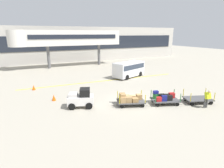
% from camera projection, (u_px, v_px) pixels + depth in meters
% --- Properties ---
extents(ground_plane, '(120.00, 120.00, 0.00)m').
position_uv_depth(ground_plane, '(130.00, 102.00, 16.33)').
color(ground_plane, '#A8A08E').
extents(apron_lead_line, '(20.55, 0.88, 0.01)m').
position_uv_depth(apron_lead_line, '(105.00, 81.00, 23.56)').
color(apron_lead_line, yellow).
rests_on(apron_lead_line, ground_plane).
extents(terminal_building, '(55.16, 2.51, 7.24)m').
position_uv_depth(terminal_building, '(67.00, 45.00, 37.99)').
color(terminal_building, '#BCB7AD').
rests_on(terminal_building, ground_plane).
extents(jet_bridge, '(18.97, 3.00, 6.43)m').
position_uv_depth(jet_bridge, '(64.00, 38.00, 31.75)').
color(jet_bridge, silver).
rests_on(jet_bridge, ground_plane).
extents(baggage_tug, '(2.35, 1.80, 1.58)m').
position_uv_depth(baggage_tug, '(81.00, 98.00, 15.01)').
color(baggage_tug, white).
rests_on(baggage_tug, ground_plane).
extents(baggage_cart_lead, '(3.07, 2.09, 1.10)m').
position_uv_depth(baggage_cart_lead, '(129.00, 99.00, 15.45)').
color(baggage_cart_lead, '#4C4C4F').
rests_on(baggage_cart_lead, ground_plane).
extents(baggage_cart_middle, '(3.07, 2.09, 1.11)m').
position_uv_depth(baggage_cart_middle, '(164.00, 98.00, 15.80)').
color(baggage_cart_middle, '#4C4C4F').
rests_on(baggage_cart_middle, ground_plane).
extents(baggage_cart_tail, '(3.07, 2.09, 1.10)m').
position_uv_depth(baggage_cart_tail, '(198.00, 99.00, 16.09)').
color(baggage_cart_tail, '#4C4C4F').
rests_on(baggage_cart_tail, ground_plane).
extents(baggage_handler, '(0.45, 0.47, 1.56)m').
position_uv_depth(baggage_handler, '(207.00, 98.00, 14.79)').
color(baggage_handler, '#4C4C4C').
rests_on(baggage_handler, ground_plane).
extents(shuttle_van, '(5.16, 3.49, 2.10)m').
position_uv_depth(shuttle_van, '(129.00, 68.00, 25.31)').
color(shuttle_van, silver).
rests_on(shuttle_van, ground_plane).
extents(safety_cone_near, '(0.36, 0.36, 0.55)m').
position_uv_depth(safety_cone_near, '(34.00, 87.00, 19.70)').
color(safety_cone_near, '#EA590F').
rests_on(safety_cone_near, ground_plane).
extents(safety_cone_far, '(0.36, 0.36, 0.55)m').
position_uv_depth(safety_cone_far, '(54.00, 98.00, 16.60)').
color(safety_cone_far, '#EA590F').
rests_on(safety_cone_far, ground_plane).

